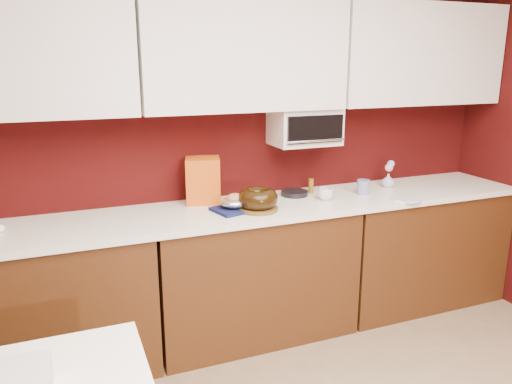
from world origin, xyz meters
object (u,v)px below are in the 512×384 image
Objects in this scene: toaster_oven at (304,126)px; pandoro_box at (203,180)px; bundt_cake at (258,198)px; coffee_mug at (325,193)px; foil_ham_nest at (235,202)px; flower_vase at (388,180)px; blue_jar at (363,187)px.

pandoro_box is at bearing 176.37° from toaster_oven.
bundt_cake is 0.52m from coffee_mug.
coffee_mug is at bearing -2.50° from pandoro_box.
pandoro_box is at bearing 115.35° from foil_ham_nest.
toaster_oven is at bearing 106.61° from coffee_mug.
blue_jar is at bearing -160.01° from flower_vase.
flower_vase is at bearing 10.84° from pandoro_box.
pandoro_box is 2.93× the size of blue_jar.
blue_jar is (0.97, 0.04, -0.00)m from foil_ham_nest.
coffee_mug is at bearing -167.20° from flower_vase.
blue_jar reaches higher than coffee_mug.
bundt_cake is 2.45× the size of blue_jar.
bundt_cake is at bearing -169.99° from flower_vase.
toaster_oven is 0.48m from coffee_mug.
foil_ham_nest is (-0.59, -0.22, -0.42)m from toaster_oven.
pandoro_box is (-0.13, 0.26, 0.09)m from foil_ham_nest.
bundt_cake is at bearing -173.35° from coffee_mug.
foil_ham_nest is 0.62× the size of pandoro_box.
pandoro_box reaches higher than coffee_mug.
coffee_mug is (0.78, -0.25, -0.10)m from pandoro_box.
flower_vase is at bearing 6.76° from foil_ham_nest.
bundt_cake is 0.84× the size of pandoro_box.
foil_ham_nest is 1.27m from flower_vase.
flower_vase is (0.61, 0.14, 0.01)m from coffee_mug.
pandoro_box is 1.39m from flower_vase.
toaster_oven is 0.79m from flower_vase.
toaster_oven is 0.66m from bundt_cake.
toaster_oven is 1.79× the size of bundt_cake.
coffee_mug is at bearing 6.65° from bundt_cake.
bundt_cake is (-0.45, -0.27, -0.39)m from toaster_oven.
pandoro_box reaches higher than blue_jar.
bundt_cake reaches higher than foil_ham_nest.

